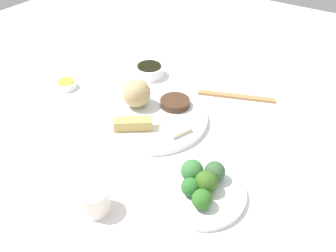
# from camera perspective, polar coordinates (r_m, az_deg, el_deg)

# --- Properties ---
(tabletop) EXTENTS (2.20, 2.20, 0.02)m
(tabletop) POSITION_cam_1_polar(r_m,az_deg,el_deg) (1.03, -1.07, 1.44)
(tabletop) COLOR white
(tabletop) RESTS_ON ground
(main_plate) EXTENTS (0.30, 0.30, 0.02)m
(main_plate) POSITION_cam_1_polar(r_m,az_deg,el_deg) (0.99, -2.06, 1.18)
(main_plate) COLOR white
(main_plate) RESTS_ON tabletop
(rice_scoop) EXTENTS (0.08, 0.08, 0.08)m
(rice_scoop) POSITION_cam_1_polar(r_m,az_deg,el_deg) (1.01, -5.09, 5.28)
(rice_scoop) COLOR tan
(rice_scoop) RESTS_ON main_plate
(spring_roll) EXTENTS (0.10, 0.09, 0.03)m
(spring_roll) POSITION_cam_1_polar(r_m,az_deg,el_deg) (0.94, -5.58, 0.32)
(spring_roll) COLOR tan
(spring_roll) RESTS_ON main_plate
(crab_rangoon_wonton) EXTENTS (0.09, 0.08, 0.01)m
(crab_rangoon_wonton) POSITION_cam_1_polar(r_m,az_deg,el_deg) (0.94, 1.11, -0.17)
(crab_rangoon_wonton) COLOR beige
(crab_rangoon_wonton) RESTS_ON main_plate
(stir_fry_heap) EXTENTS (0.09, 0.09, 0.02)m
(stir_fry_heap) POSITION_cam_1_polar(r_m,az_deg,el_deg) (1.02, 1.12, 3.78)
(stir_fry_heap) COLOR #442B1C
(stir_fry_heap) RESTS_ON main_plate
(broccoli_plate) EXTENTS (0.20, 0.20, 0.01)m
(broccoli_plate) POSITION_cam_1_polar(r_m,az_deg,el_deg) (0.79, 5.29, -10.54)
(broccoli_plate) COLOR white
(broccoli_plate) RESTS_ON tabletop
(broccoli_floret_0) EXTENTS (0.05, 0.05, 0.05)m
(broccoli_floret_0) POSITION_cam_1_polar(r_m,az_deg,el_deg) (0.79, 3.90, -7.16)
(broccoli_floret_0) COLOR #347134
(broccoli_floret_0) RESTS_ON broccoli_plate
(broccoli_floret_1) EXTENTS (0.04, 0.04, 0.04)m
(broccoli_floret_1) POSITION_cam_1_polar(r_m,az_deg,el_deg) (0.74, 5.46, -11.60)
(broccoli_floret_1) COLOR #2E6822
(broccoli_floret_1) RESTS_ON broccoli_plate
(broccoli_floret_2) EXTENTS (0.05, 0.05, 0.05)m
(broccoli_floret_2) POSITION_cam_1_polar(r_m,az_deg,el_deg) (0.77, 6.13, -8.95)
(broccoli_floret_2) COLOR #37621D
(broccoli_floret_2) RESTS_ON broccoli_plate
(broccoli_floret_3) EXTENTS (0.04, 0.04, 0.04)m
(broccoli_floret_3) POSITION_cam_1_polar(r_m,az_deg,el_deg) (0.77, 3.62, -9.72)
(broccoli_floret_3) COLOR #29682A
(broccoli_floret_3) RESTS_ON broccoli_plate
(broccoli_floret_4) EXTENTS (0.05, 0.05, 0.05)m
(broccoli_floret_4) POSITION_cam_1_polar(r_m,az_deg,el_deg) (0.80, 7.50, -7.27)
(broccoli_floret_4) COLOR #375B34
(broccoli_floret_4) RESTS_ON broccoli_plate
(soy_sauce_bowl) EXTENTS (0.10, 0.10, 0.04)m
(soy_sauce_bowl) POSITION_cam_1_polar(r_m,az_deg,el_deg) (1.20, -3.02, 8.78)
(soy_sauce_bowl) COLOR white
(soy_sauce_bowl) RESTS_ON tabletop
(soy_sauce_bowl_liquid) EXTENTS (0.08, 0.08, 0.00)m
(soy_sauce_bowl_liquid) POSITION_cam_1_polar(r_m,az_deg,el_deg) (1.19, -3.05, 9.61)
(soy_sauce_bowl_liquid) COLOR black
(soy_sauce_bowl_liquid) RESTS_ON soy_sauce_bowl
(sauce_ramekin_hot_mustard) EXTENTS (0.06, 0.06, 0.02)m
(sauce_ramekin_hot_mustard) POSITION_cam_1_polar(r_m,az_deg,el_deg) (1.18, -15.99, 6.37)
(sauce_ramekin_hot_mustard) COLOR white
(sauce_ramekin_hot_mustard) RESTS_ON tabletop
(sauce_ramekin_hot_mustard_liquid) EXTENTS (0.05, 0.05, 0.00)m
(sauce_ramekin_hot_mustard_liquid) POSITION_cam_1_polar(r_m,az_deg,el_deg) (1.17, -16.10, 6.90)
(sauce_ramekin_hot_mustard_liquid) COLOR yellow
(sauce_ramekin_hot_mustard_liquid) RESTS_ON sauce_ramekin_hot_mustard
(teacup) EXTENTS (0.06, 0.06, 0.06)m
(teacup) POSITION_cam_1_polar(r_m,az_deg,el_deg) (0.76, -11.71, -11.60)
(teacup) COLOR white
(teacup) RESTS_ON tabletop
(chopsticks_pair) EXTENTS (0.22, 0.10, 0.01)m
(chopsticks_pair) POSITION_cam_1_polar(r_m,az_deg,el_deg) (1.11, 10.87, 4.68)
(chopsticks_pair) COLOR #A17847
(chopsticks_pair) RESTS_ON tabletop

